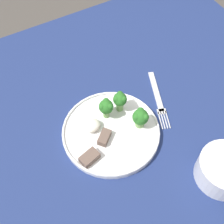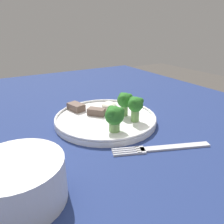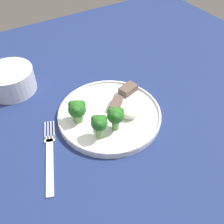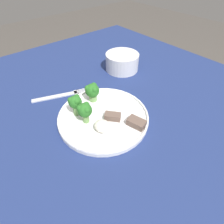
{
  "view_description": "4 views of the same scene",
  "coord_description": "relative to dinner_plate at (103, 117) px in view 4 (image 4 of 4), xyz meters",
  "views": [
    {
      "loc": [
        0.17,
        0.31,
        1.45
      ],
      "look_at": [
        -0.04,
        -0.07,
        0.82
      ],
      "focal_mm": 50.0,
      "sensor_mm": 36.0,
      "label": 1
    },
    {
      "loc": [
        -0.46,
        0.19,
        0.99
      ],
      "look_at": [
        -0.02,
        -0.06,
        0.79
      ],
      "focal_mm": 35.0,
      "sensor_mm": 36.0,
      "label": 2
    },
    {
      "loc": [
        -0.25,
        -0.43,
        1.22
      ],
      "look_at": [
        -0.03,
        -0.07,
        0.81
      ],
      "focal_mm": 42.0,
      "sensor_mm": 36.0,
      "label": 3
    },
    {
      "loc": [
        0.25,
        -0.25,
        1.11
      ],
      "look_at": [
        -0.01,
        -0.03,
        0.8
      ],
      "focal_mm": 28.0,
      "sensor_mm": 36.0,
      "label": 4
    }
  ],
  "objects": [
    {
      "name": "ground_plane",
      "position": [
        0.03,
        0.04,
        -0.78
      ],
      "size": [
        8.0,
        8.0,
        0.0
      ],
      "primitive_type": "plane",
      "color": "#4C4742"
    },
    {
      "name": "table",
      "position": [
        0.03,
        0.04,
        -0.11
      ],
      "size": [
        1.23,
        1.06,
        0.77
      ],
      "color": "navy",
      "rests_on": "ground_plane"
    },
    {
      "name": "dinner_plate",
      "position": [
        0.0,
        0.0,
        0.0
      ],
      "size": [
        0.25,
        0.25,
        0.02
      ],
      "color": "white",
      "rests_on": "table"
    },
    {
      "name": "fork",
      "position": [
        -0.17,
        -0.03,
        -0.01
      ],
      "size": [
        0.09,
        0.19,
        0.0
      ],
      "color": "silver",
      "rests_on": "table"
    },
    {
      "name": "cream_bowl",
      "position": [
        -0.17,
        0.22,
        0.02
      ],
      "size": [
        0.12,
        0.12,
        0.06
      ],
      "color": "silver",
      "rests_on": "table"
    },
    {
      "name": "broccoli_floret_near_rim_left",
      "position": [
        -0.05,
        -0.05,
        0.04
      ],
      "size": [
        0.04,
        0.04,
        0.06
      ],
      "color": "#709E56",
      "rests_on": "dinner_plate"
    },
    {
      "name": "broccoli_floret_center_left",
      "position": [
        -0.01,
        -0.05,
        0.04
      ],
      "size": [
        0.04,
        0.04,
        0.06
      ],
      "color": "#709E56",
      "rests_on": "dinner_plate"
    },
    {
      "name": "broccoli_floret_back_left",
      "position": [
        -0.07,
        0.02,
        0.04
      ],
      "size": [
        0.04,
        0.04,
        0.06
      ],
      "color": "#709E56",
      "rests_on": "dinner_plate"
    },
    {
      "name": "meat_slice_front_slice",
      "position": [
        0.02,
        0.01,
        0.01
      ],
      "size": [
        0.05,
        0.04,
        0.02
      ],
      "color": "brown",
      "rests_on": "dinner_plate"
    },
    {
      "name": "meat_slice_middle_slice",
      "position": [
        0.08,
        0.04,
        0.01
      ],
      "size": [
        0.05,
        0.04,
        0.02
      ],
      "color": "brown",
      "rests_on": "dinner_plate"
    },
    {
      "name": "sauce_dollop",
      "position": [
        0.04,
        -0.03,
        0.01
      ],
      "size": [
        0.04,
        0.04,
        0.02
      ],
      "color": "silver",
      "rests_on": "dinner_plate"
    }
  ]
}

